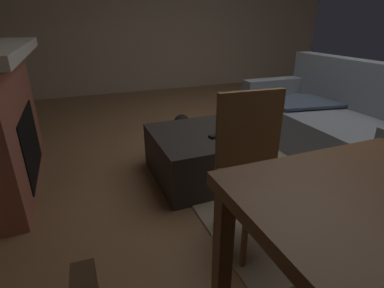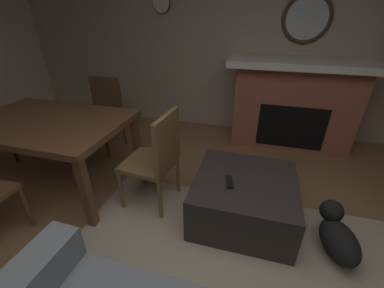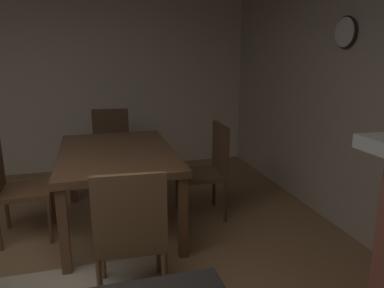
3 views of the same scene
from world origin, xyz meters
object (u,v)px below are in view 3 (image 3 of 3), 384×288
object	(u,v)px
dining_chair_south	(210,165)
dining_table	(117,158)
dining_chair_east	(111,143)
dining_chair_north	(12,182)
dining_chair_west	(130,230)
wall_clock	(345,32)

from	to	relation	value
dining_chair_south	dining_table	bearing A→B (deg)	89.71
dining_chair_east	dining_chair_north	size ratio (longest dim) A/B	1.00
dining_table	dining_chair_east	size ratio (longest dim) A/B	1.64
dining_chair_west	dining_chair_east	distance (m)	2.31
dining_chair_north	wall_clock	size ratio (longest dim) A/B	3.39
dining_table	dining_chair_east	distance (m)	1.16
dining_chair_west	dining_chair_south	bearing A→B (deg)	-38.25
dining_table	wall_clock	xyz separation A→B (m)	(-0.48, -1.95, 1.11)
dining_chair_east	wall_clock	bearing A→B (deg)	-129.97
dining_chair_north	dining_chair_west	bearing A→B (deg)	-142.21
dining_chair_north	dining_table	bearing A→B (deg)	-89.82
dining_chair_north	wall_clock	bearing A→B (deg)	-99.46
dining_table	dining_chair_south	xyz separation A→B (m)	(-0.00, -0.90, -0.14)
dining_chair_west	wall_clock	size ratio (longest dim) A/B	3.39
dining_chair_east	dining_chair_north	bearing A→B (deg)	141.87
dining_chair_south	dining_chair_north	bearing A→B (deg)	89.95
dining_chair_west	wall_clock	xyz separation A→B (m)	(0.67, -1.96, 1.25)
wall_clock	dining_chair_north	bearing A→B (deg)	80.54
dining_chair_west	dining_chair_east	xyz separation A→B (m)	(2.31, -0.02, 0.00)
dining_table	dining_chair_east	bearing A→B (deg)	-0.43
dining_chair_east	wall_clock	size ratio (longest dim) A/B	3.39
dining_chair_east	dining_chair_south	size ratio (longest dim) A/B	1.00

